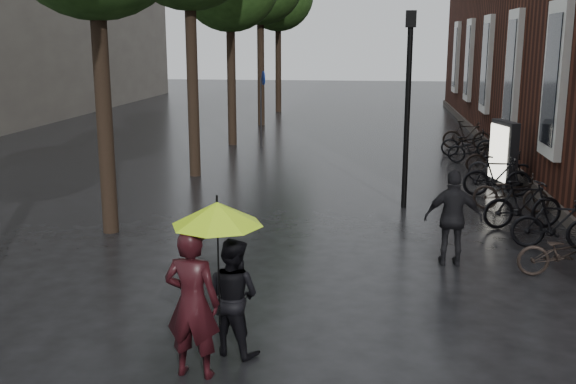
% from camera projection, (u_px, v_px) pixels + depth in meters
% --- Properties ---
extents(person_burgundy, '(0.70, 0.50, 1.82)m').
position_uv_depth(person_burgundy, '(192.00, 303.00, 7.87)').
color(person_burgundy, black).
rests_on(person_burgundy, ground).
extents(person_black, '(0.90, 0.80, 1.52)m').
position_uv_depth(person_black, '(233.00, 296.00, 8.48)').
color(person_black, black).
rests_on(person_black, ground).
extents(lime_umbrella, '(1.10, 1.10, 1.61)m').
position_uv_depth(lime_umbrella, '(217.00, 214.00, 7.84)').
color(lime_umbrella, black).
rests_on(lime_umbrella, ground).
extents(pedestrian_walking, '(1.01, 0.44, 1.71)m').
position_uv_depth(pedestrian_walking, '(453.00, 218.00, 11.83)').
color(pedestrian_walking, black).
rests_on(pedestrian_walking, ground).
extents(parked_bicycles, '(2.17, 14.26, 1.04)m').
position_uv_depth(parked_bicycles, '(496.00, 170.00, 18.09)').
color(parked_bicycles, black).
rests_on(parked_bicycles, ground).
extents(ad_lightbox, '(0.28, 1.20, 1.81)m').
position_uv_depth(ad_lightbox, '(503.00, 154.00, 18.05)').
color(ad_lightbox, black).
rests_on(ad_lightbox, ground).
extents(lamp_post, '(0.23, 0.23, 4.55)m').
position_uv_depth(lamp_post, '(408.00, 91.00, 15.48)').
color(lamp_post, black).
rests_on(lamp_post, ground).
extents(cycle_sign, '(0.15, 0.51, 2.79)m').
position_uv_depth(cycle_sign, '(262.00, 97.00, 24.70)').
color(cycle_sign, '#262628').
rests_on(cycle_sign, ground).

